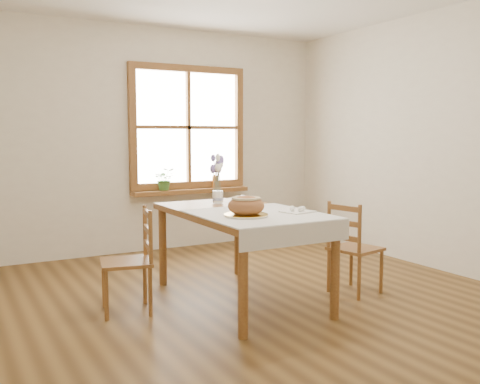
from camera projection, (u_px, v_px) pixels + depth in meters
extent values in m
plane|color=brown|center=(259.00, 310.00, 4.17)|extent=(5.00, 5.00, 0.00)
cube|color=white|center=(148.00, 140.00, 6.20)|extent=(4.50, 0.10, 2.60)
cube|color=white|center=(460.00, 141.00, 5.12)|extent=(0.10, 5.00, 2.60)
cube|color=olive|center=(188.00, 69.00, 6.31)|extent=(1.46, 0.08, 0.08)
cube|color=olive|center=(189.00, 185.00, 6.46)|extent=(1.46, 0.08, 0.08)
cube|color=olive|center=(133.00, 127.00, 6.05)|extent=(0.08, 0.08, 1.30)
cube|color=olive|center=(239.00, 128.00, 6.72)|extent=(0.08, 0.08, 1.30)
cube|color=olive|center=(188.00, 127.00, 6.39)|extent=(0.04, 0.06, 1.30)
cube|color=olive|center=(188.00, 127.00, 6.39)|extent=(1.30, 0.06, 0.04)
cube|color=white|center=(187.00, 127.00, 6.41)|extent=(1.30, 0.01, 1.30)
cube|color=olive|center=(191.00, 191.00, 6.42)|extent=(1.46, 0.20, 0.05)
cube|color=olive|center=(240.00, 213.00, 4.35)|extent=(0.90, 1.60, 0.05)
cylinder|color=olive|center=(243.00, 287.00, 3.56)|extent=(0.07, 0.07, 0.70)
cylinder|color=olive|center=(335.00, 273.00, 3.94)|extent=(0.07, 0.07, 0.70)
cylinder|color=olive|center=(163.00, 247.00, 4.84)|extent=(0.07, 0.07, 0.70)
cylinder|color=olive|center=(238.00, 239.00, 5.22)|extent=(0.07, 0.07, 0.70)
cube|color=silver|center=(259.00, 215.00, 4.08)|extent=(0.91, 0.99, 0.01)
cylinder|color=white|center=(246.00, 215.00, 3.96)|extent=(0.32, 0.32, 0.02)
ellipsoid|color=#9A5E36|center=(246.00, 204.00, 3.95)|extent=(0.27, 0.27, 0.15)
cube|color=silver|center=(298.00, 212.00, 4.17)|extent=(0.26, 0.24, 0.01)
cylinder|color=white|center=(243.00, 201.00, 4.45)|extent=(0.06, 0.06, 0.10)
cylinder|color=white|center=(238.00, 202.00, 4.43)|extent=(0.06, 0.06, 0.10)
cylinder|color=white|center=(218.00, 198.00, 4.77)|extent=(0.11, 0.11, 0.11)
imported|color=#3F752E|center=(165.00, 182.00, 6.24)|extent=(0.29, 0.31, 0.20)
cylinder|color=#B16420|center=(215.00, 181.00, 6.56)|extent=(0.07, 0.07, 0.16)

